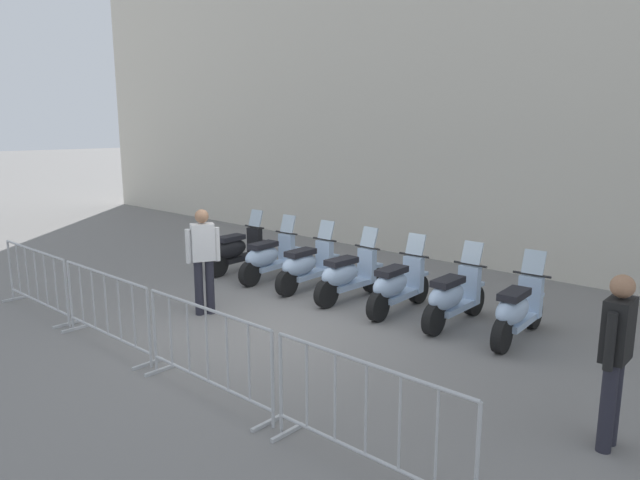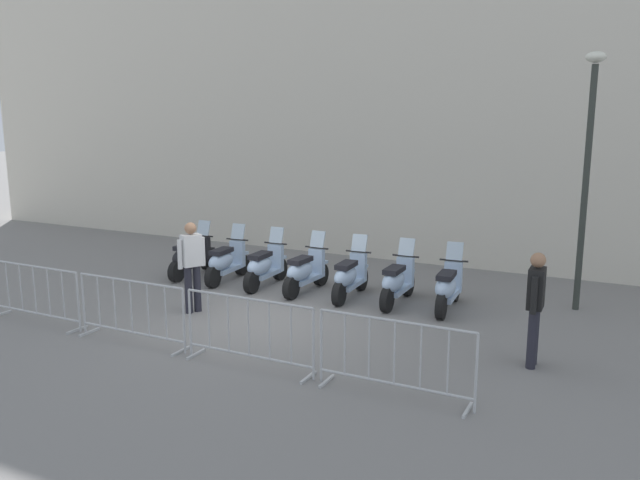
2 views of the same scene
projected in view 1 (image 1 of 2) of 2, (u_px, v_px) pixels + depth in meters
ground_plane at (274, 326)px, 9.10m from camera, size 120.00×120.00×0.00m
building_facade at (494, 7)px, 12.89m from camera, size 28.04×6.61×11.04m
motorcycle_0 at (237, 250)px, 12.30m from camera, size 0.67×1.72×1.24m
motorcycle_1 at (269, 258)px, 11.62m from camera, size 0.69×1.71×1.24m
motorcycle_2 at (307, 266)px, 10.97m from camera, size 0.66×1.72×1.24m
motorcycle_3 at (348, 276)px, 10.30m from camera, size 0.58×1.73×1.24m
motorcycle_4 at (397, 286)px, 9.66m from camera, size 0.68×1.71×1.24m
motorcycle_5 at (453, 297)px, 9.04m from camera, size 0.64×1.72×1.24m
motorcycle_6 at (517, 311)px, 8.40m from camera, size 0.70×1.71×1.24m
barrier_segment_0 at (37, 281)px, 9.68m from camera, size 2.16×0.74×1.07m
barrier_segment_1 at (106, 310)px, 8.20m from camera, size 2.16×0.74×1.07m
barrier_segment_2 at (207, 353)px, 6.71m from camera, size 2.16×0.74×1.07m
barrier_segment_3 at (366, 419)px, 5.22m from camera, size 2.16×0.74×1.07m
officer_near_row_end at (616, 352)px, 5.55m from camera, size 0.28×0.54×1.73m
officer_mid_plaza at (203, 255)px, 9.49m from camera, size 0.33×0.52×1.73m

